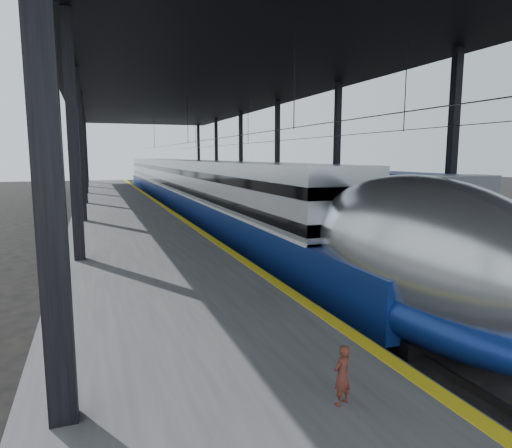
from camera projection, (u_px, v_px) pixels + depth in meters
name	position (u px, v px, depth m)	size (l,w,h in m)	color
ground	(301.00, 316.00, 12.73)	(160.00, 160.00, 0.00)	black
platform	(122.00, 216.00, 30.09)	(6.00, 80.00, 1.00)	#4C4C4F
yellow_strip	(165.00, 207.00, 30.96)	(0.30, 80.00, 0.01)	yellow
rails	(238.00, 217.00, 32.83)	(6.52, 80.00, 0.16)	slate
canopy	(200.00, 86.00, 30.64)	(18.00, 75.00, 9.47)	black
tgv_train	(188.00, 188.00, 36.72)	(2.89, 65.20, 4.14)	#BABCC2
second_train	(236.00, 185.00, 41.32)	(2.73, 56.05, 3.76)	navy
child	(342.00, 375.00, 6.29)	(0.31, 0.21, 0.86)	#4C2119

